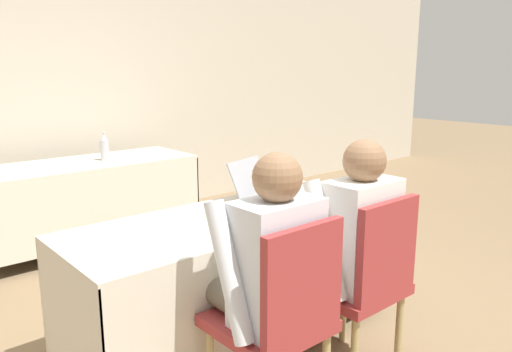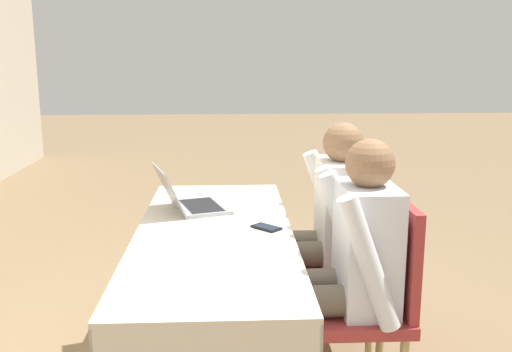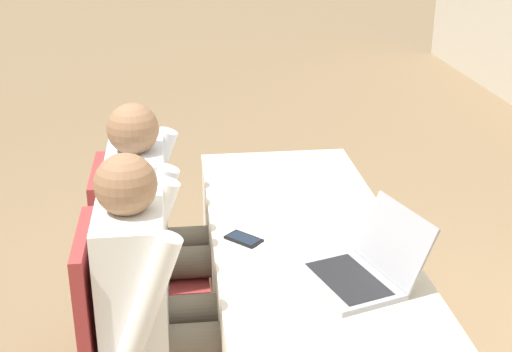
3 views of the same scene
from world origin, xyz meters
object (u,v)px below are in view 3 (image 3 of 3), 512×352
Objects in this scene: laptop at (362,269)px; cell_phone at (244,239)px; chair_near_left at (135,259)px; chair_near_right at (129,337)px; person_white_shirt at (158,295)px; person_checkered_shirt at (159,223)px.

cell_phone is (-0.33, -0.36, -0.04)m from laptop.
laptop reaches higher than chair_near_left.
cell_phone is 0.54m from chair_near_right.
cell_phone is 0.41m from person_white_shirt.
chair_near_right is (-0.08, -0.78, -0.26)m from laptop.
person_checkered_shirt is at bearing -10.79° from chair_near_right.
chair_near_left is at bearing 10.79° from person_white_shirt.
cell_phone is at bearing -124.17° from chair_near_left.
laptop is 0.92m from person_checkered_shirt.
laptop is at bearing -128.44° from chair_near_left.
chair_near_right is at bearing -113.10° from laptop.
chair_near_left is 0.78× the size of person_checkered_shirt.
chair_near_right is at bearing -180.00° from chair_near_left.
laptop is 0.83m from chair_near_right.
person_white_shirt is (0.26, -0.32, -0.06)m from cell_phone.
laptop is 2.89× the size of cell_phone.
cell_phone is 0.43m from person_checkered_shirt.
chair_near_right reaches higher than cell_phone.
person_white_shirt is (-0.08, -0.68, -0.10)m from laptop.
person_checkered_shirt is at bearing -90.00° from chair_near_left.
laptop is 0.69m from person_white_shirt.
person_checkered_shirt is (-0.62, -0.68, -0.10)m from laptop.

